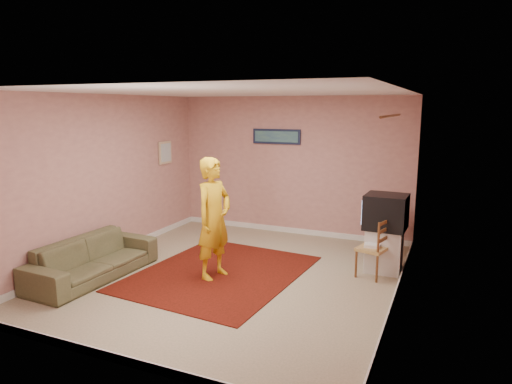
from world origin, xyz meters
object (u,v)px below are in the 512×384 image
at_px(chair_b, 372,241).
at_px(sofa, 93,258).
at_px(person, 214,218).
at_px(crt_tv, 386,212).
at_px(chair_a, 382,220).
at_px(tv_cabinet, 384,250).

xyz_separation_m(chair_b, sofa, (-3.62, -1.62, -0.24)).
xyz_separation_m(sofa, person, (1.57, 0.72, 0.58)).
relative_size(crt_tv, chair_a, 1.20).
height_order(tv_cabinet, chair_a, chair_a).
height_order(tv_cabinet, crt_tv, crt_tv).
bearing_deg(chair_b, crt_tv, 173.35).
xyz_separation_m(tv_cabinet, person, (-2.18, -1.21, 0.54)).
height_order(crt_tv, chair_b, crt_tv).
bearing_deg(person, chair_a, -33.17).
height_order(tv_cabinet, chair_b, chair_b).
distance_m(tv_cabinet, chair_a, 0.85).
bearing_deg(person, crt_tv, -48.74).
distance_m(sofa, person, 1.82).
distance_m(crt_tv, person, 2.49).
relative_size(chair_a, sofa, 0.27).
bearing_deg(tv_cabinet, person, -150.91).
xyz_separation_m(crt_tv, chair_a, (-0.15, 0.79, -0.32)).
height_order(chair_a, sofa, chair_a).
bearing_deg(tv_cabinet, chair_a, 101.23).
height_order(crt_tv, sofa, crt_tv).
bearing_deg(tv_cabinet, chair_b, -112.25).
distance_m(chair_b, person, 2.27).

